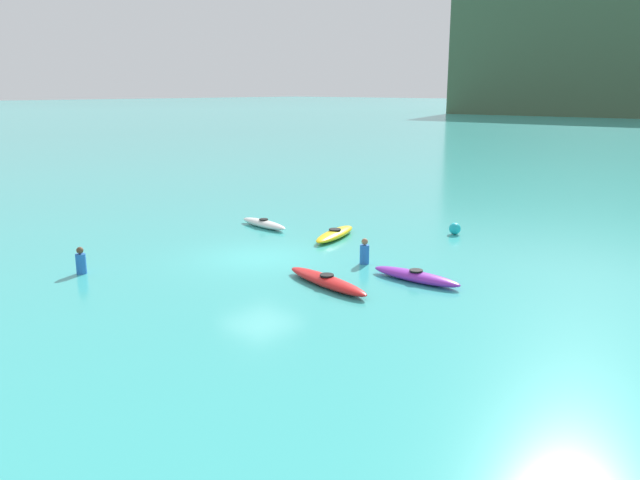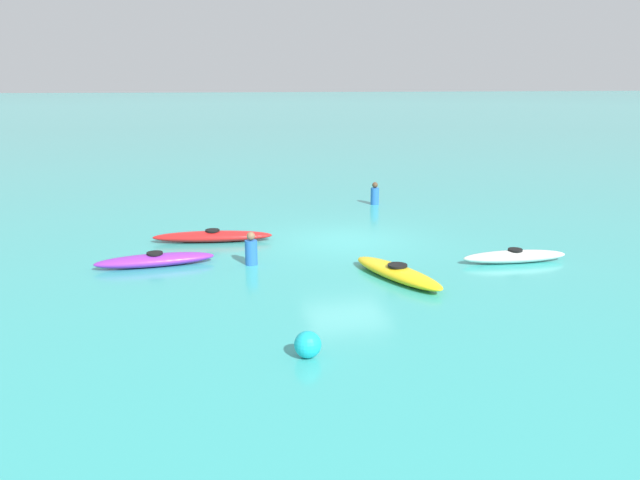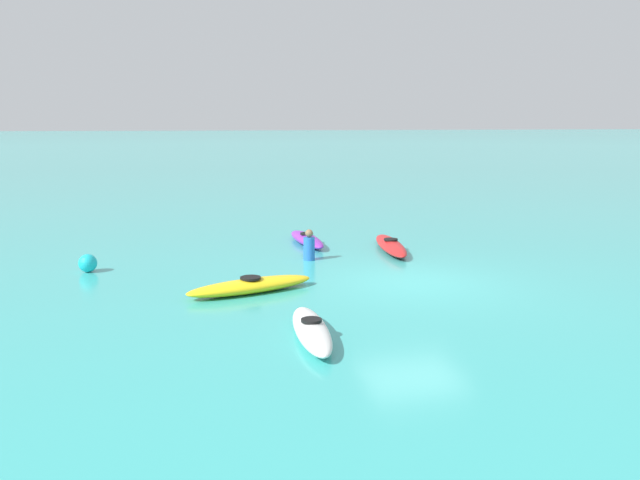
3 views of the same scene
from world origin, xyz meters
The scene contains 8 objects.
ground_plane centered at (0.00, 0.00, 0.00)m, with size 600.00×600.00×0.00m, color #38ADA8.
kayak_yellow centered at (-0.04, 4.01, 0.16)m, with size 1.66×3.19×0.37m.
kayak_white centered at (-3.59, 3.41, 0.16)m, with size 2.90×0.84×0.37m.
kayak_red centered at (3.96, -0.83, 0.16)m, with size 3.61×1.22×0.37m.
kayak_purple centered at (5.63, 1.40, 0.16)m, with size 3.07×0.80×0.37m.
buoy_cyan centered at (3.09, 7.83, 0.24)m, with size 0.48×0.48×0.48m, color #19B7C6.
person_near_shore centered at (-2.69, -5.23, 0.39)m, with size 0.42×0.42×0.88m.
person_by_kayaks centered at (3.20, 1.89, 0.39)m, with size 0.37×0.37×0.88m.
Camera 2 is at (5.39, 17.63, 4.63)m, focal length 35.30 mm.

